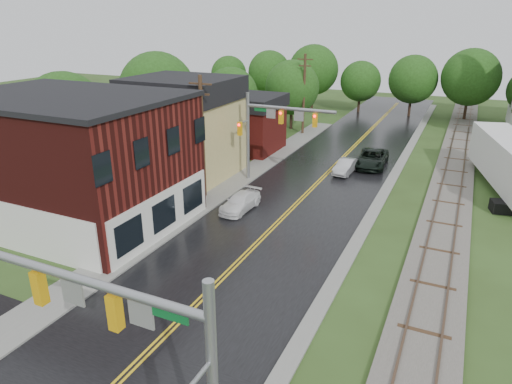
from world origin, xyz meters
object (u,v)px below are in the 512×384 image
Objects in this scene: suv_dark at (372,159)px; tree_left_e at (293,89)px; tree_left_c at (232,96)px; sedan_silver at (346,167)px; traffic_signal_near at (140,337)px; pickup_white at (240,202)px; semi_trailer at (510,161)px; utility_pole_c at (304,93)px; tree_left_b at (158,93)px; traffic_signal_far at (272,123)px; brick_building at (70,159)px; tree_left_a at (66,115)px; utility_pole_b at (202,136)px.

tree_left_e is at bearing 134.09° from suv_dark.
sedan_silver is at bearing -27.48° from tree_left_c.
traffic_signal_near is at bearing -81.27° from sedan_silver.
pickup_white is 20.99m from semi_trailer.
tree_left_e reaches higher than tree_left_c.
sedan_silver is at bearing -55.68° from utility_pole_c.
tree_left_c is at bearing 63.44° from tree_left_b.
traffic_signal_far is 17.33m from utility_pole_c.
utility_pole_c reaches higher than brick_building.
tree_left_a reaches higher than tree_left_e.
tree_left_e is at bearing 105.62° from pickup_white.
utility_pole_b is at bearing -124.75° from sedan_silver.
utility_pole_c reaches higher than tree_left_c.
pickup_white is 0.30× the size of semi_trailer.
utility_pole_b is 1.18× the size of tree_left_c.
tree_left_b is 2.63× the size of sedan_silver.
sedan_silver is (8.22, 9.96, -4.11)m from utility_pole_b.
tree_left_c is 1.91× the size of pickup_white.
traffic_signal_far is 1.35× the size of suv_dark.
tree_left_e is (-2.05, 23.90, 0.09)m from utility_pole_b.
traffic_signal_far is 19.65m from tree_left_e.
tree_left_c is at bearing 71.57° from tree_left_a.
tree_left_c is 2.08× the size of sedan_silver.
brick_building reaches higher than traffic_signal_far.
tree_left_a is 2.16× the size of pickup_white.
semi_trailer is at bearing 18.35° from tree_left_a.
tree_left_c is at bearing 93.14° from brick_building.
brick_building is 1.95× the size of traffic_signal_near.
tree_left_a is 1.60× the size of suv_dark.
suv_dark is at bearing -42.89° from utility_pole_c.
utility_pole_b is 1.00× the size of utility_pole_c.
tree_left_c is at bearing 166.07° from semi_trailer.
pickup_white is at bearing -3.67° from tree_left_a.
traffic_signal_far is 8.22m from sedan_silver.
tree_left_e is at bearing 50.19° from tree_left_c.
tree_left_c is at bearing 114.56° from traffic_signal_near.
tree_left_a is at bearing 139.53° from traffic_signal_near.
tree_left_b is at bearing -175.02° from sedan_silver.
pickup_white is at bearing -87.51° from traffic_signal_far.
tree_left_a reaches higher than brick_building.
utility_pole_b is 16.67m from suv_dark.
sedan_silver is 0.28× the size of semi_trailer.
tree_left_b is at bearing -132.39° from utility_pole_c.
brick_building reaches higher than suv_dark.
suv_dark is at bearing 170.51° from semi_trailer.
utility_pole_b reaches higher than semi_trailer.
tree_left_c is at bearing 157.33° from sedan_silver.
traffic_signal_near is 0.76× the size of tree_left_b.
traffic_signal_near reaches higher than semi_trailer.
tree_left_e is at bearing 65.38° from tree_left_a.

